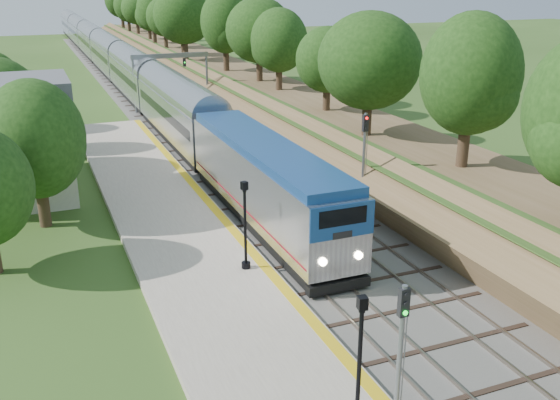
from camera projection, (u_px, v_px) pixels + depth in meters
name	position (u px, v px, depth m)	size (l,w,h in m)	color
trackbed	(159.00, 102.00, 72.82)	(9.50, 170.00, 0.28)	#4C4944
platform	(198.00, 262.00, 31.90)	(6.40, 68.00, 0.38)	#A29482
yellow_stripe	(251.00, 250.00, 32.84)	(0.55, 68.00, 0.01)	gold
embankment	(227.00, 82.00, 75.15)	(10.64, 170.00, 11.70)	brown
station_building	(3.00, 141.00, 39.64)	(8.60, 6.60, 8.00)	beige
signal_gantry	(170.00, 66.00, 67.02)	(8.40, 0.38, 6.20)	slate
trees_behind_platform	(59.00, 169.00, 32.37)	(7.82, 53.32, 7.21)	#332316
train	(110.00, 58.00, 93.14)	(3.24, 151.80, 4.77)	black
lamppost_mid	(359.00, 369.00, 19.51)	(0.45, 0.45, 4.58)	black
lamppost_far	(245.00, 230.00, 30.19)	(0.44, 0.44, 4.50)	black
signal_platform	(400.00, 346.00, 18.54)	(0.31, 0.25, 5.28)	slate
signal_farside	(364.00, 153.00, 37.64)	(0.34, 0.27, 6.25)	slate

